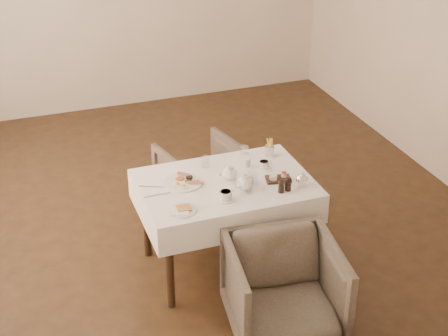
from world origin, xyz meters
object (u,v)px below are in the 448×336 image
at_px(table, 225,195).
at_px(armchair_far, 202,177).
at_px(breakfast_plate, 184,182).
at_px(armchair_near, 284,291).
at_px(teapot_centre, 229,172).

relative_size(table, armchair_far, 1.88).
bearing_deg(table, breakfast_plate, 162.52).
bearing_deg(armchair_near, teapot_centre, 102.60).
height_order(table, teapot_centre, teapot_centre).
xyz_separation_m(table, armchair_far, (0.11, 0.88, -0.33)).
xyz_separation_m(armchair_near, breakfast_plate, (-0.41, 0.94, 0.42)).
relative_size(table, armchair_near, 1.70).
height_order(table, breakfast_plate, breakfast_plate).
xyz_separation_m(breakfast_plate, teapot_centre, (0.34, -0.07, 0.05)).
distance_m(armchair_near, breakfast_plate, 1.11).
distance_m(breakfast_plate, teapot_centre, 0.35).
distance_m(table, armchair_near, 0.91).
bearing_deg(armchair_near, armchair_far, 98.14).
height_order(armchair_near, teapot_centre, teapot_centre).
relative_size(table, teapot_centre, 8.21).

